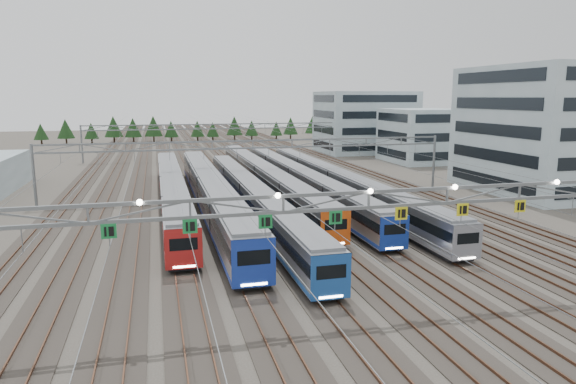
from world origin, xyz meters
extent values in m
plane|color=#47423A|center=(0.00, 0.00, 0.00)|extent=(400.00, 400.00, 0.00)
cube|color=#2D2823|center=(0.00, 100.00, 0.04)|extent=(54.00, 260.00, 0.08)
cube|color=brown|center=(-25.47, 100.00, 0.16)|extent=(0.08, 260.00, 0.16)
cube|color=brown|center=(25.47, 100.00, 0.16)|extent=(0.08, 260.00, 0.16)
cube|color=brown|center=(-0.72, 100.00, 0.16)|extent=(0.08, 260.00, 0.16)
cube|color=brown|center=(0.72, 100.00, 0.16)|extent=(0.08, 260.00, 0.16)
cube|color=black|center=(-11.25, 36.45, 0.42)|extent=(2.43, 53.60, 0.37)
cube|color=#A2A5A9|center=(-11.25, 36.45, 2.21)|extent=(2.86, 54.69, 3.22)
cube|color=black|center=(-11.25, 36.45, 2.59)|extent=(2.92, 54.42, 0.97)
cube|color=red|center=(-11.25, 36.45, 0.85)|extent=(2.91, 54.42, 0.36)
cube|color=slate|center=(-11.25, 36.45, 3.92)|extent=(2.57, 53.60, 0.26)
cube|color=red|center=(-11.25, 9.16, 2.21)|extent=(2.88, 0.12, 3.22)
cube|color=black|center=(-11.25, 9.13, 2.59)|extent=(2.14, 0.10, 0.97)
cube|color=white|center=(-11.25, 9.10, 0.80)|extent=(1.72, 0.06, 0.15)
cube|color=black|center=(-6.75, 32.65, 0.44)|extent=(2.64, 56.41, 0.40)
cube|color=#A2A5A9|center=(-6.75, 32.65, 2.38)|extent=(3.11, 57.57, 3.50)
cube|color=black|center=(-6.75, 32.65, 2.80)|extent=(3.17, 57.28, 1.05)
cube|color=#1C39AD|center=(-6.75, 32.65, 0.91)|extent=(3.16, 57.28, 0.39)
cube|color=slate|center=(-6.75, 32.65, 4.23)|extent=(2.80, 56.41, 0.28)
cube|color=#1C39AD|center=(-6.75, 3.92, 2.38)|extent=(3.13, 0.12, 3.50)
cube|color=black|center=(-6.75, 3.89, 2.80)|extent=(2.33, 0.10, 1.05)
cube|color=white|center=(-6.75, 3.86, 0.85)|extent=(1.86, 0.06, 0.17)
cube|color=black|center=(-2.25, 29.32, 0.42)|extent=(2.33, 56.43, 0.35)
cube|color=#A2A5A9|center=(-2.25, 29.32, 2.13)|extent=(2.74, 57.58, 3.09)
cube|color=black|center=(-2.25, 29.32, 2.50)|extent=(2.80, 57.29, 0.93)
cube|color=#1E50A2|center=(-2.25, 29.32, 0.83)|extent=(2.79, 57.29, 0.34)
cube|color=slate|center=(-2.25, 29.32, 3.77)|extent=(2.47, 56.43, 0.24)
cube|color=#1E50A2|center=(-2.25, 0.58, 2.13)|extent=(2.76, 0.12, 3.09)
cube|color=black|center=(-2.25, 0.55, 2.50)|extent=(2.06, 0.10, 0.93)
cube|color=white|center=(-2.25, 0.52, 0.78)|extent=(1.65, 0.06, 0.15)
cube|color=black|center=(2.25, 43.67, 0.42)|extent=(2.38, 61.69, 0.36)
cube|color=#A2A5A9|center=(2.25, 43.67, 2.17)|extent=(2.80, 62.95, 3.15)
cube|color=black|center=(2.25, 43.67, 2.55)|extent=(2.86, 62.63, 0.95)
cube|color=#E05013|center=(2.25, 43.67, 0.84)|extent=(2.85, 62.63, 0.35)
cube|color=slate|center=(2.25, 43.67, 3.84)|extent=(2.52, 61.69, 0.25)
cube|color=#E05013|center=(2.25, 12.24, 2.17)|extent=(2.82, 0.12, 3.15)
cube|color=black|center=(2.25, 12.21, 2.55)|extent=(2.10, 0.10, 0.95)
cube|color=white|center=(2.25, 12.18, 0.79)|extent=(1.68, 0.06, 0.15)
cube|color=black|center=(6.75, 41.32, 0.41)|extent=(2.29, 62.03, 0.35)
cube|color=#A2A5A9|center=(6.75, 41.32, 2.09)|extent=(2.69, 63.29, 3.03)
cube|color=black|center=(6.75, 41.32, 2.45)|extent=(2.75, 62.97, 0.91)
cube|color=#16339D|center=(6.75, 41.32, 0.82)|extent=(2.74, 62.97, 0.34)
cube|color=slate|center=(6.75, 41.32, 3.70)|extent=(2.42, 62.03, 0.24)
cube|color=#16339D|center=(6.75, 9.72, 2.09)|extent=(2.71, 0.12, 3.03)
cube|color=black|center=(6.75, 9.69, 2.45)|extent=(2.02, 0.10, 0.91)
cube|color=white|center=(6.75, 9.66, 0.77)|extent=(1.62, 0.06, 0.14)
cube|color=black|center=(11.25, 36.99, 0.41)|extent=(2.26, 61.51, 0.34)
cube|color=#A2A5A9|center=(11.25, 36.99, 2.07)|extent=(2.66, 62.77, 2.99)
cube|color=black|center=(11.25, 36.99, 2.43)|extent=(2.72, 62.45, 0.90)
cube|color=gray|center=(11.25, 36.99, 0.81)|extent=(2.71, 62.45, 0.33)
cube|color=slate|center=(11.25, 36.99, 3.66)|extent=(2.39, 61.51, 0.24)
cube|color=gray|center=(11.25, 5.66, 2.07)|extent=(2.68, 0.12, 2.99)
cube|color=black|center=(11.25, 5.63, 2.43)|extent=(2.00, 0.10, 0.90)
cube|color=white|center=(11.25, 5.60, 0.76)|extent=(1.60, 0.06, 0.14)
cube|color=slate|center=(0.00, 0.00, 7.80)|extent=(56.00, 0.22, 0.22)
cube|color=slate|center=(0.00, 0.00, 6.80)|extent=(56.00, 0.22, 0.22)
cube|color=#1A843D|center=(-15.75, -0.12, 6.30)|extent=(0.85, 0.06, 0.85)
cube|color=#1A843D|center=(-11.25, -0.12, 6.30)|extent=(0.85, 0.06, 0.85)
cube|color=#1A843D|center=(-6.75, -0.12, 6.30)|extent=(0.85, 0.06, 0.85)
cube|color=#1A843D|center=(-2.25, -0.12, 6.30)|extent=(0.85, 0.06, 0.85)
cube|color=yellow|center=(2.25, -0.12, 6.30)|extent=(0.85, 0.06, 0.85)
cube|color=yellow|center=(6.75, -0.12, 6.30)|extent=(0.85, 0.06, 0.85)
cube|color=yellow|center=(11.25, -0.12, 6.30)|extent=(0.85, 0.06, 0.85)
cylinder|color=slate|center=(-28.00, 40.00, 4.00)|extent=(0.36, 0.36, 8.00)
cylinder|color=slate|center=(28.00, 40.00, 4.00)|extent=(0.36, 0.36, 8.00)
cube|color=slate|center=(0.00, 40.00, 7.80)|extent=(56.00, 0.22, 0.22)
cube|color=slate|center=(0.00, 40.00, 6.80)|extent=(56.00, 0.22, 0.22)
cylinder|color=slate|center=(-28.00, 85.00, 4.00)|extent=(0.36, 0.36, 8.00)
cylinder|color=slate|center=(28.00, 85.00, 4.00)|extent=(0.36, 0.36, 8.00)
cube|color=slate|center=(0.00, 85.00, 7.80)|extent=(56.00, 0.22, 0.22)
cube|color=slate|center=(0.00, 85.00, 6.80)|extent=(56.00, 0.22, 0.22)
cube|color=#99B0B7|center=(42.06, 33.20, 9.05)|extent=(18.00, 22.00, 18.10)
cube|color=#99B0B7|center=(42.27, 69.77, 5.62)|extent=(14.00, 16.00, 11.24)
cube|color=#99B0B7|center=(38.31, 91.59, 7.53)|extent=(22.00, 18.00, 15.05)
camera|label=1|loc=(-12.96, -29.67, 13.73)|focal=32.00mm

